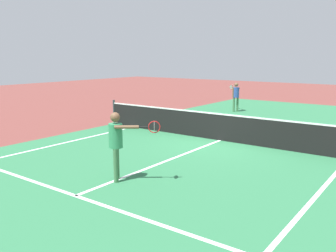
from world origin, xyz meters
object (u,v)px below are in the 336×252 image
player_far (236,94)px  tennis_ball_mid_court (116,164)px  player_near (117,139)px  net (220,127)px

player_far → tennis_ball_mid_court: player_far is taller
player_near → player_far: bearing=102.8°
net → player_near: player_near is taller
player_near → player_far: 12.04m
player_near → player_far: player_near is taller
net → player_far: size_ratio=6.75×
player_near → tennis_ball_mid_court: size_ratio=24.90×
player_far → player_near: bearing=-77.2°
tennis_ball_mid_court → net: bearing=78.5°
net → tennis_ball_mid_court: size_ratio=157.92×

